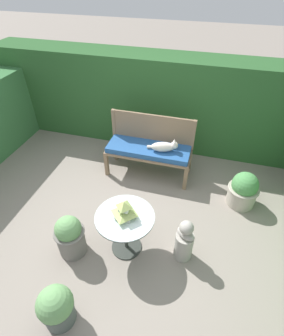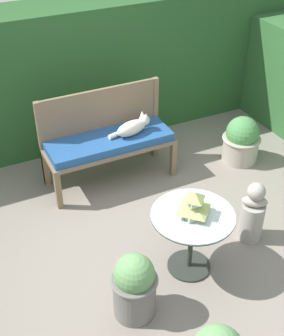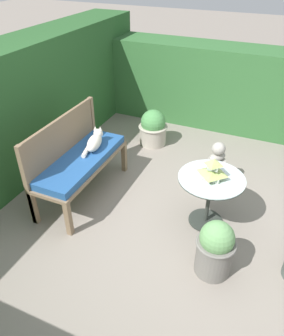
{
  "view_description": "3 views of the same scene",
  "coord_description": "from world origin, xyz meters",
  "px_view_note": "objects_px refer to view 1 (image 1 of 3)",
  "views": [
    {
      "loc": [
        1.03,
        -2.19,
        2.99
      ],
      "look_at": [
        0.25,
        0.56,
        0.65
      ],
      "focal_mm": 28.0,
      "sensor_mm": 36.0,
      "label": 1
    },
    {
      "loc": [
        -1.38,
        -2.79,
        3.16
      ],
      "look_at": [
        0.19,
        0.44,
        0.64
      ],
      "focal_mm": 50.0,
      "sensor_mm": 36.0,
      "label": 2
    },
    {
      "loc": [
        -2.55,
        -0.76,
        2.63
      ],
      "look_at": [
        0.31,
        0.49,
        0.51
      ],
      "focal_mm": 35.0,
      "sensor_mm": 36.0,
      "label": 3
    }
  ],
  "objects_px": {
    "garden_bench": "(148,151)",
    "patio_table": "(125,223)",
    "garden_bust": "(184,242)",
    "potted_plant_bench_left": "(243,190)",
    "cat": "(164,147)",
    "pagoda_birdhouse": "(124,211)",
    "potted_plant_bench_right": "(56,307)",
    "potted_plant_patio_mid": "(70,236)"
  },
  "relations": [
    {
      "from": "garden_bench",
      "to": "potted_plant_bench_right",
      "type": "bearing_deg",
      "value": -96.14
    },
    {
      "from": "cat",
      "to": "potted_plant_bench_left",
      "type": "bearing_deg",
      "value": -25.61
    },
    {
      "from": "patio_table",
      "to": "potted_plant_patio_mid",
      "type": "distance_m",
      "value": 0.71
    },
    {
      "from": "cat",
      "to": "potted_plant_bench_right",
      "type": "distance_m",
      "value": 2.6
    },
    {
      "from": "potted_plant_patio_mid",
      "to": "garden_bust",
      "type": "bearing_deg",
      "value": 12.75
    },
    {
      "from": "potted_plant_patio_mid",
      "to": "potted_plant_bench_right",
      "type": "distance_m",
      "value": 0.83
    },
    {
      "from": "pagoda_birdhouse",
      "to": "potted_plant_patio_mid",
      "type": "relative_size",
      "value": 0.41
    },
    {
      "from": "patio_table",
      "to": "potted_plant_bench_right",
      "type": "bearing_deg",
      "value": -111.11
    },
    {
      "from": "garden_bench",
      "to": "potted_plant_bench_right",
      "type": "distance_m",
      "value": 2.58
    },
    {
      "from": "cat",
      "to": "potted_plant_patio_mid",
      "type": "distance_m",
      "value": 1.94
    },
    {
      "from": "pagoda_birdhouse",
      "to": "potted_plant_bench_right",
      "type": "xyz_separation_m",
      "value": [
        -0.39,
        -1.01,
        -0.45
      ]
    },
    {
      "from": "garden_bust",
      "to": "potted_plant_bench_left",
      "type": "distance_m",
      "value": 1.36
    },
    {
      "from": "garden_bench",
      "to": "pagoda_birdhouse",
      "type": "relative_size",
      "value": 5.73
    },
    {
      "from": "garden_bench",
      "to": "patio_table",
      "type": "height_order",
      "value": "patio_table"
    },
    {
      "from": "patio_table",
      "to": "garden_bust",
      "type": "relative_size",
      "value": 1.11
    },
    {
      "from": "potted_plant_bench_right",
      "to": "garden_bench",
      "type": "bearing_deg",
      "value": 83.86
    },
    {
      "from": "cat",
      "to": "potted_plant_bench_right",
      "type": "bearing_deg",
      "value": -115.98
    },
    {
      "from": "garden_bench",
      "to": "cat",
      "type": "bearing_deg",
      "value": -8.67
    },
    {
      "from": "garden_bench",
      "to": "patio_table",
      "type": "distance_m",
      "value": 1.55
    },
    {
      "from": "garden_bench",
      "to": "potted_plant_bench_left",
      "type": "relative_size",
      "value": 2.48
    },
    {
      "from": "pagoda_birdhouse",
      "to": "garden_bench",
      "type": "bearing_deg",
      "value": 94.3
    },
    {
      "from": "cat",
      "to": "potted_plant_bench_left",
      "type": "distance_m",
      "value": 1.36
    },
    {
      "from": "patio_table",
      "to": "garden_bench",
      "type": "bearing_deg",
      "value": 94.3
    },
    {
      "from": "cat",
      "to": "pagoda_birdhouse",
      "type": "height_order",
      "value": "pagoda_birdhouse"
    },
    {
      "from": "cat",
      "to": "potted_plant_bench_right",
      "type": "xyz_separation_m",
      "value": [
        -0.54,
        -2.52,
        -0.37
      ]
    },
    {
      "from": "cat",
      "to": "potted_plant_bench_right",
      "type": "height_order",
      "value": "cat"
    },
    {
      "from": "potted_plant_bench_left",
      "to": "potted_plant_patio_mid",
      "type": "bearing_deg",
      "value": -144.78
    },
    {
      "from": "potted_plant_bench_left",
      "to": "cat",
      "type": "bearing_deg",
      "value": 168.27
    },
    {
      "from": "garden_bench",
      "to": "potted_plant_bench_left",
      "type": "xyz_separation_m",
      "value": [
        1.55,
        -0.31,
        -0.2
      ]
    },
    {
      "from": "pagoda_birdhouse",
      "to": "potted_plant_bench_right",
      "type": "height_order",
      "value": "pagoda_birdhouse"
    },
    {
      "from": "potted_plant_patio_mid",
      "to": "cat",
      "type": "bearing_deg",
      "value": 65.31
    },
    {
      "from": "potted_plant_patio_mid",
      "to": "potted_plant_bench_right",
      "type": "relative_size",
      "value": 1.16
    },
    {
      "from": "garden_bench",
      "to": "patio_table",
      "type": "relative_size",
      "value": 1.98
    },
    {
      "from": "garden_bench",
      "to": "cat",
      "type": "relative_size",
      "value": 2.82
    },
    {
      "from": "garden_bench",
      "to": "potted_plant_patio_mid",
      "type": "height_order",
      "value": "potted_plant_patio_mid"
    },
    {
      "from": "garden_bench",
      "to": "pagoda_birdhouse",
      "type": "bearing_deg",
      "value": -85.7
    },
    {
      "from": "potted_plant_bench_left",
      "to": "garden_bust",
      "type": "bearing_deg",
      "value": -121.51
    },
    {
      "from": "cat",
      "to": "garden_bust",
      "type": "xyz_separation_m",
      "value": [
        0.57,
        -1.42,
        -0.35
      ]
    },
    {
      "from": "cat",
      "to": "potted_plant_patio_mid",
      "type": "height_order",
      "value": "cat"
    },
    {
      "from": "patio_table",
      "to": "potted_plant_bench_left",
      "type": "height_order",
      "value": "patio_table"
    },
    {
      "from": "potted_plant_bench_right",
      "to": "cat",
      "type": "bearing_deg",
      "value": 77.91
    },
    {
      "from": "garden_bust",
      "to": "potted_plant_patio_mid",
      "type": "height_order",
      "value": "garden_bust"
    }
  ]
}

